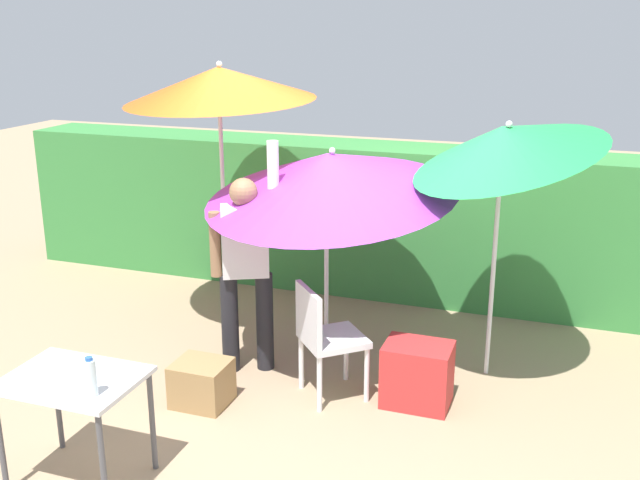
# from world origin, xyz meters

# --- Properties ---
(ground_plane) EXTENTS (24.00, 24.00, 0.00)m
(ground_plane) POSITION_xyz_m (0.00, 0.00, 0.00)
(ground_plane) COLOR #9E8466
(hedge_row) EXTENTS (8.00, 0.70, 1.53)m
(hedge_row) POSITION_xyz_m (0.00, 2.22, 0.77)
(hedge_row) COLOR #38843D
(hedge_row) RESTS_ON ground_plane
(umbrella_rainbow) EXTENTS (1.65, 1.66, 2.43)m
(umbrella_rainbow) POSITION_xyz_m (-1.08, 0.80, 2.23)
(umbrella_rainbow) COLOR silver
(umbrella_rainbow) RESTS_ON ground_plane
(umbrella_orange) EXTENTS (1.53, 1.47, 2.31)m
(umbrella_orange) POSITION_xyz_m (1.33, 0.62, 1.89)
(umbrella_orange) COLOR silver
(umbrella_orange) RESTS_ON ground_plane
(umbrella_yellow) EXTENTS (2.06, 2.06, 1.95)m
(umbrella_yellow) POSITION_xyz_m (0.01, 0.50, 1.58)
(umbrella_yellow) COLOR silver
(umbrella_yellow) RESTS_ON ground_plane
(person_vendor) EXTENTS (0.53, 0.36, 1.88)m
(person_vendor) POSITION_xyz_m (-0.55, 0.09, 0.93)
(person_vendor) COLOR black
(person_vendor) RESTS_ON ground_plane
(chair_plastic) EXTENTS (0.62, 0.62, 0.89)m
(chair_plastic) POSITION_xyz_m (0.19, -0.15, 0.51)
(chair_plastic) COLOR silver
(chair_plastic) RESTS_ON ground_plane
(cooler_box) EXTENTS (0.49, 0.37, 0.48)m
(cooler_box) POSITION_xyz_m (0.88, -0.02, 0.24)
(cooler_box) COLOR red
(cooler_box) RESTS_ON ground_plane
(crate_cardboard) EXTENTS (0.40, 0.35, 0.33)m
(crate_cardboard) POSITION_xyz_m (-0.64, -0.55, 0.17)
(crate_cardboard) COLOR #9E7A4C
(crate_cardboard) RESTS_ON ground_plane
(folding_table) EXTENTS (0.80, 0.60, 0.71)m
(folding_table) POSITION_xyz_m (-0.89, -1.65, 0.63)
(folding_table) COLOR #4C4C51
(folding_table) RESTS_ON ground_plane
(bottle_water) EXTENTS (0.07, 0.07, 0.24)m
(bottle_water) POSITION_xyz_m (-0.64, -1.80, 0.83)
(bottle_water) COLOR silver
(bottle_water) RESTS_ON folding_table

